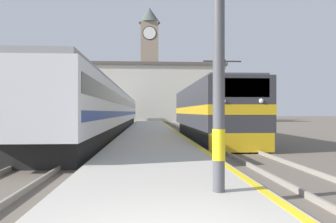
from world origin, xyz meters
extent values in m
plane|color=#60564C|center=(0.00, 30.00, 0.00)|extent=(200.00, 200.00, 0.00)
cube|color=#ADA89E|center=(0.00, 25.00, 0.13)|extent=(4.21, 140.00, 0.26)
cube|color=yellow|center=(1.96, 25.00, 0.26)|extent=(0.20, 140.00, 0.00)
cube|color=#60564C|center=(3.69, 25.00, 0.01)|extent=(2.83, 140.00, 0.02)
cube|color=gray|center=(2.97, 25.00, 0.09)|extent=(0.07, 140.00, 0.14)
cube|color=gray|center=(4.40, 25.00, 0.09)|extent=(0.07, 140.00, 0.14)
cube|color=#60564C|center=(-3.65, 25.00, 0.01)|extent=(2.83, 140.00, 0.02)
cube|color=gray|center=(-4.37, 25.00, 0.09)|extent=(0.07, 140.00, 0.14)
cube|color=gray|center=(-2.93, 25.00, 0.09)|extent=(0.07, 140.00, 0.14)
cube|color=black|center=(3.69, 17.35, 0.45)|extent=(2.46, 13.59, 0.90)
cube|color=#333338|center=(3.69, 17.35, 2.13)|extent=(2.90, 14.78, 2.45)
cube|color=gold|center=(3.69, 17.35, 1.88)|extent=(2.92, 14.80, 0.44)
cube|color=gold|center=(3.69, 10.11, 0.50)|extent=(2.75, 0.30, 0.81)
cube|color=black|center=(3.69, 10.02, 2.80)|extent=(2.32, 0.12, 0.80)
sphere|color=white|center=(2.89, 9.98, 2.25)|extent=(0.20, 0.20, 0.20)
sphere|color=white|center=(4.48, 9.98, 2.25)|extent=(0.20, 0.20, 0.20)
cube|color=#4C4C51|center=(3.69, 17.35, 3.41)|extent=(2.61, 14.04, 0.12)
cylinder|color=#333333|center=(3.69, 13.31, 3.97)|extent=(0.06, 0.63, 1.03)
cylinder|color=#333333|center=(3.69, 14.01, 3.97)|extent=(0.06, 0.63, 1.03)
cube|color=#262626|center=(3.69, 13.66, 4.47)|extent=(2.03, 0.08, 0.06)
cube|color=black|center=(-3.65, 27.95, 0.45)|extent=(2.46, 42.66, 0.90)
cube|color=silver|center=(-3.65, 27.95, 2.15)|extent=(2.90, 44.44, 2.50)
cube|color=black|center=(-3.65, 27.95, 2.65)|extent=(2.92, 43.55, 0.64)
cube|color=navy|center=(-3.65, 27.95, 1.65)|extent=(2.92, 43.55, 0.36)
cube|color=gray|center=(-3.65, 27.95, 3.50)|extent=(2.67, 44.44, 0.20)
cylinder|color=yellow|center=(1.08, 2.73, 1.16)|extent=(0.25, 0.25, 0.60)
cube|color=gray|center=(0.18, 65.25, 10.22)|extent=(3.61, 3.61, 20.44)
cylinder|color=black|center=(0.18, 63.43, 17.91)|extent=(2.83, 0.06, 2.83)
cylinder|color=white|center=(0.18, 63.40, 17.91)|extent=(2.53, 0.10, 2.53)
cone|color=#47514C|center=(0.18, 65.25, 22.06)|extent=(4.51, 4.51, 3.25)
cube|color=beige|center=(0.83, 56.11, 4.84)|extent=(24.45, 9.46, 9.69)
cube|color=#564C47|center=(0.83, 56.11, 9.94)|extent=(25.05, 10.06, 0.50)
camera|label=1|loc=(-0.28, -3.45, 1.79)|focal=35.00mm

